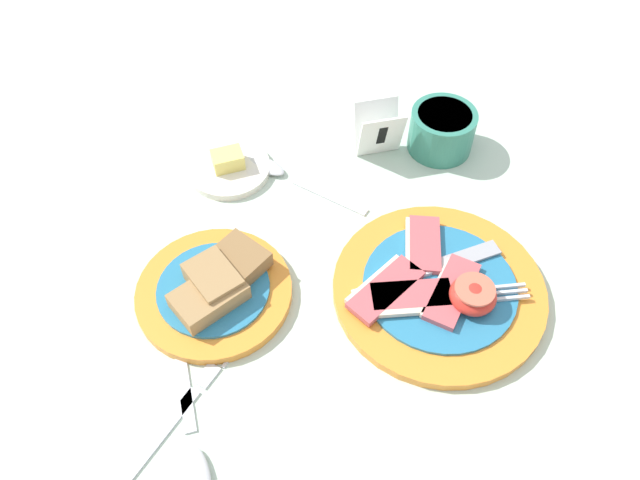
{
  "coord_description": "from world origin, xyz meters",
  "views": [
    {
      "loc": [
        -0.08,
        -0.36,
        0.6
      ],
      "look_at": [
        -0.02,
        0.09,
        0.02
      ],
      "focal_mm": 35.0,
      "sensor_mm": 36.0,
      "label": 1
    }
  ],
  "objects": [
    {
      "name": "number_card",
      "position": [
        0.07,
        0.25,
        0.04
      ],
      "size": [
        0.06,
        0.05,
        0.07
      ],
      "rotation": [
        0.0,
        0.0,
        0.11
      ],
      "color": "white",
      "rests_on": "ground_plane"
    },
    {
      "name": "ground_plane",
      "position": [
        0.0,
        0.0,
        0.0
      ],
      "size": [
        3.0,
        3.0,
        0.0
      ],
      "primitive_type": "plane",
      "color": "#B7CCB7"
    },
    {
      "name": "teaspoon_by_saucer",
      "position": [
        -0.06,
        0.22,
        0.01
      ],
      "size": [
        0.16,
        0.13,
        0.01
      ],
      "rotation": [
        0.0,
        0.0,
        2.47
      ],
      "color": "silver",
      "rests_on": "ground_plane"
    },
    {
      "name": "breakfast_plate",
      "position": [
        0.1,
        0.01,
        0.01
      ],
      "size": [
        0.24,
        0.24,
        0.04
      ],
      "color": "orange",
      "rests_on": "ground_plane"
    },
    {
      "name": "bread_plate",
      "position": [
        -0.15,
        0.04,
        0.01
      ],
      "size": [
        0.18,
        0.18,
        0.04
      ],
      "color": "orange",
      "rests_on": "ground_plane"
    },
    {
      "name": "butter_dish",
      "position": [
        -0.13,
        0.24,
        0.01
      ],
      "size": [
        0.11,
        0.11,
        0.03
      ],
      "color": "silver",
      "rests_on": "ground_plane"
    },
    {
      "name": "sugar_cup",
      "position": [
        0.16,
        0.25,
        0.03
      ],
      "size": [
        0.09,
        0.09,
        0.06
      ],
      "color": "#337F6B",
      "rests_on": "ground_plane"
    },
    {
      "name": "fork_on_cloth",
      "position": [
        -0.18,
        -0.09,
        0.0
      ],
      "size": [
        0.13,
        0.15,
        0.01
      ],
      "rotation": [
        0.0,
        0.0,
        0.9
      ],
      "color": "silver",
      "rests_on": "ground_plane"
    },
    {
      "name": "teaspoon_near_cup",
      "position": [
        -0.17,
        -0.14,
        0.01
      ],
      "size": [
        0.05,
        0.19,
        0.01
      ],
      "rotation": [
        0.0,
        0.0,
        4.85
      ],
      "color": "silver",
      "rests_on": "ground_plane"
    }
  ]
}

